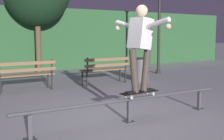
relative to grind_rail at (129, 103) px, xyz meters
The scene contains 9 objects.
ground_plane 0.39m from the grind_rail, 90.00° to the left, with size 90.00×90.00×0.00m, color #99999E.
hedge_backdrop 8.88m from the grind_rail, 90.00° to the left, with size 24.00×1.20×2.75m, color #2D5B33.
grind_rail is the anchor object (origin of this frame).
skateboard 0.29m from the grind_rail, ahead, with size 0.80×0.28×0.09m.
skateboarder 1.13m from the grind_rail, ahead, with size 0.63×1.40×1.56m.
park_bench_leftmost 3.84m from the grind_rail, 103.51° to the left, with size 1.61×0.46×0.88m.
park_bench_left_center 4.06m from the grind_rail, 66.86° to the left, with size 1.61×0.46×0.88m.
lamp_post_right 7.11m from the grind_rail, 46.24° to the left, with size 0.32×0.32×3.90m.
trash_can 4.60m from the grind_rail, 50.98° to the left, with size 0.52×0.52×0.80m.
Camera 1 is at (-2.81, -4.39, 1.55)m, focal length 46.24 mm.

